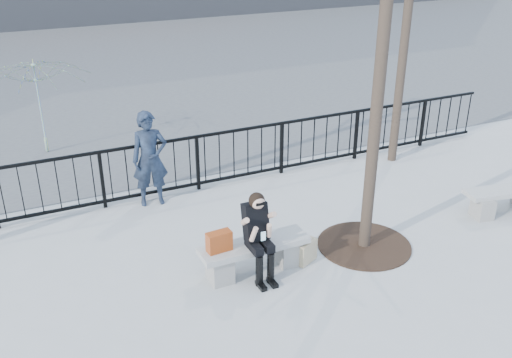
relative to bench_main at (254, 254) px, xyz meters
name	(u,v)px	position (x,y,z in m)	size (l,w,h in m)	color
ground	(254,271)	(0.00, 0.00, -0.30)	(120.00, 120.00, 0.00)	#9E9D98
street_surface	(82,60)	(0.00, 15.00, -0.30)	(60.00, 23.00, 0.01)	#474747
railing	(188,164)	(0.00, 3.00, 0.25)	(14.00, 0.06, 1.10)	black
tree_grate	(364,245)	(1.90, -0.10, -0.29)	(1.50, 1.50, 0.02)	black
bench_main	(254,254)	(0.00, 0.00, 0.00)	(1.65, 0.46, 0.49)	slate
bench_second	(505,198)	(4.83, -0.18, -0.03)	(1.51, 0.42, 0.45)	slate
seated_woman	(259,237)	(0.00, -0.16, 0.37)	(0.50, 0.64, 1.34)	black
handbag	(219,241)	(-0.54, 0.02, 0.34)	(0.36, 0.17, 0.29)	#953812
shopping_bag	(307,252)	(0.83, -0.12, -0.12)	(0.37, 0.14, 0.35)	beige
standing_man	(150,159)	(-0.76, 2.80, 0.58)	(0.64, 0.42, 1.76)	black
vendor_umbrella	(40,108)	(-2.25, 6.17, 0.75)	(2.30, 2.34, 2.11)	#C7D830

